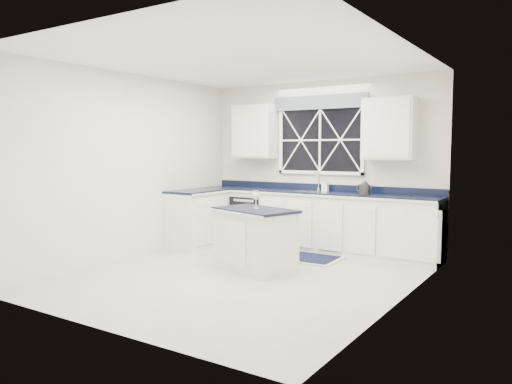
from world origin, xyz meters
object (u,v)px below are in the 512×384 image
Objects in this scene: dishwasher at (254,219)px; kettle at (365,188)px; faucet at (318,181)px; wine_glass at (256,196)px; soap_bottle at (325,185)px; island at (255,239)px.

dishwasher is 2.93× the size of kettle.
faucet is 1.29× the size of wine_glass.
soap_bottle reaches higher than kettle.
faucet is 0.89m from kettle.
kettle is 1.20× the size of wine_glass.
soap_bottle reaches higher than wine_glass.
dishwasher is at bearing -169.98° from faucet.
soap_bottle is (-0.71, 0.15, 0.01)m from kettle.
kettle is at bearing -12.76° from faucet.
faucet is at bearing 10.02° from dishwasher.
faucet is at bearing 178.62° from kettle.
dishwasher is 2.06m from kettle.
faucet is 0.17m from soap_bottle.
kettle is (0.90, 1.60, 0.62)m from island.
faucet is (1.10, 0.19, 0.69)m from dishwasher.
island is 1.94m from kettle.
wine_glass reaches higher than island.
island is (1.06, -1.60, 0.00)m from dishwasher.
kettle is at bearing -11.63° from soap_bottle.
island is at bearing -108.00° from kettle.
dishwasher is 1.95m from wine_glass.
island is 6.11× the size of soap_bottle.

